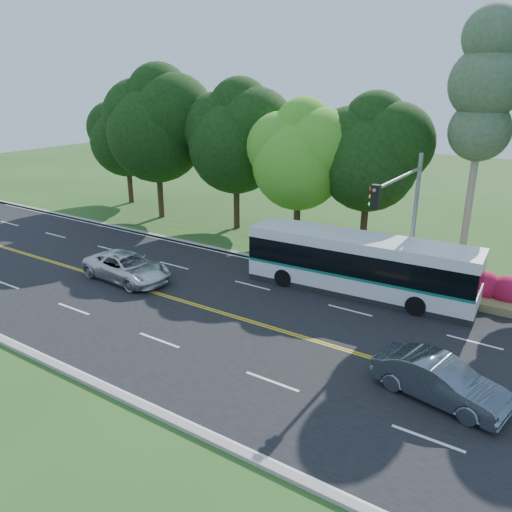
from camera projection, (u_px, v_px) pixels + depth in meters
The scene contains 12 objects.
ground at pixel (220, 313), 23.21m from camera, with size 120.00×120.00×0.00m, color #2A4E1A.
road at pixel (220, 312), 23.20m from camera, with size 60.00×14.00×0.02m, color black.
curb_north at pixel (294, 266), 28.83m from camera, with size 60.00×0.30×0.15m, color #9F988F.
curb_south at pixel (97, 385), 17.54m from camera, with size 60.00×0.30×0.15m, color #9F988F.
grass_verge at pixel (309, 257), 30.29m from camera, with size 60.00×4.00×0.10m, color #2A4E1A.
lane_markings at pixel (218, 312), 23.25m from camera, with size 57.60×13.82×0.00m.
tree_row at pixel (266, 136), 33.20m from camera, with size 44.70×9.10×13.84m.
bougainvillea_hedge at pixel (426, 275), 25.69m from camera, with size 9.50×2.25×1.50m.
traffic_signal at pixel (404, 210), 22.57m from camera, with size 0.42×6.10×7.00m.
transit_bus at pixel (358, 265), 24.87m from camera, with size 11.45×3.05×2.97m.
sedan at pixel (440, 380), 16.65m from camera, with size 1.55×4.44×1.46m, color slate.
suv at pixel (127, 267), 26.76m from camera, with size 2.40×5.20×1.45m, color silver.
Camera 1 is at (12.92, -16.65, 10.21)m, focal length 35.00 mm.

